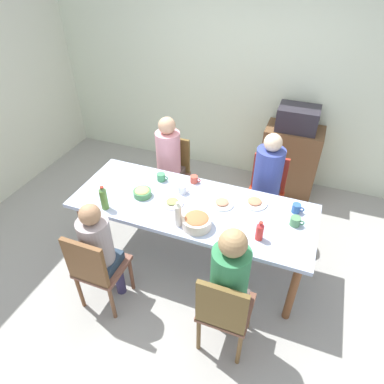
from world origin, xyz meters
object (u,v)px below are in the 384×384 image
(person_0, at_px, (99,247))
(chair_3, at_px, (224,310))
(chair_0, at_px, (96,268))
(bottle_2, at_px, (104,198))
(person_2, at_px, (267,178))
(side_cabinet, at_px, (289,160))
(person_1, at_px, (168,158))
(person_3, at_px, (229,281))
(bottle_1, at_px, (260,231))
(plate_1, at_px, (222,203))
(bottle_0, at_px, (178,214))
(chair_1, at_px, (172,170))
(bowl_0, at_px, (142,192))
(cup_1, at_px, (182,189))
(dining_table, at_px, (192,211))
(cup_3, at_px, (194,179))
(bowl_1, at_px, (197,221))
(plate_0, at_px, (172,202))
(cup_4, at_px, (295,221))
(cup_0, at_px, (296,208))
(plate_2, at_px, (255,202))
(microwave, at_px, (298,118))
(chair_2, at_px, (266,190))

(person_0, height_order, chair_3, person_0)
(chair_0, bearing_deg, bottle_2, 108.61)
(person_2, distance_m, side_cabinet, 0.99)
(person_0, relative_size, person_1, 0.93)
(person_3, height_order, bottle_1, person_3)
(plate_1, bearing_deg, bottle_0, -123.70)
(chair_1, relative_size, plate_1, 3.95)
(bowl_0, height_order, cup_1, cup_1)
(bottle_2, bearing_deg, chair_3, -20.02)
(chair_0, bearing_deg, dining_table, 54.72)
(dining_table, xyz_separation_m, chair_0, (-0.58, -0.81, -0.17))
(cup_3, distance_m, bottle_0, 0.66)
(cup_3, bearing_deg, bottle_2, -132.69)
(person_3, height_order, bowl_1, person_3)
(person_0, height_order, plate_0, person_0)
(chair_1, xyz_separation_m, cup_3, (0.47, -0.47, 0.29))
(plate_0, xyz_separation_m, bottle_0, (0.17, -0.25, 0.11))
(person_0, xyz_separation_m, cup_4, (1.52, 0.78, 0.13))
(cup_0, distance_m, bottle_1, 0.53)
(plate_1, bearing_deg, plate_2, 23.43)
(bowl_1, height_order, microwave, microwave)
(chair_2, relative_size, cup_0, 7.96)
(plate_2, distance_m, cup_3, 0.67)
(chair_0, bearing_deg, bottle_1, 25.33)
(bottle_0, relative_size, bottle_1, 1.35)
(dining_table, relative_size, cup_4, 18.34)
(bowl_0, height_order, cup_3, bowl_0)
(chair_0, relative_size, cup_1, 7.52)
(side_cabinet, bearing_deg, bottle_0, -110.56)
(cup_3, distance_m, bottle_2, 0.93)
(person_1, bearing_deg, bottle_0, -61.17)
(plate_1, relative_size, bowl_1, 0.87)
(person_0, height_order, bottle_2, person_0)
(chair_0, distance_m, person_0, 0.19)
(dining_table, xyz_separation_m, plate_1, (0.26, 0.11, 0.09))
(chair_0, xyz_separation_m, person_0, (0.00, 0.09, 0.16))
(plate_0, bearing_deg, cup_4, 5.96)
(cup_3, relative_size, microwave, 0.23)
(chair_0, relative_size, bowl_0, 5.15)
(bottle_2, bearing_deg, cup_1, 39.43)
(person_0, height_order, bottle_1, person_0)
(dining_table, xyz_separation_m, chair_2, (0.58, 0.81, -0.17))
(bowl_1, distance_m, bottle_1, 0.54)
(person_3, distance_m, microwave, 2.41)
(chair_0, distance_m, bowl_0, 0.82)
(person_1, distance_m, plate_0, 0.87)
(bowl_0, bearing_deg, person_0, -96.33)
(person_1, relative_size, bottle_0, 4.92)
(chair_2, relative_size, side_cabinet, 1.00)
(chair_3, relative_size, plate_1, 3.95)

